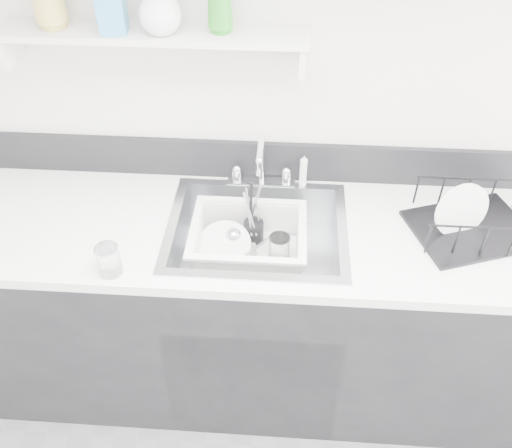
# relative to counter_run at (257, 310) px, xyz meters

# --- Properties ---
(room_shell) EXTENTS (3.50, 3.00, 2.60)m
(room_shell) POSITION_rel_counter_run_xyz_m (0.00, -0.80, 1.22)
(room_shell) COLOR silver
(room_shell) RESTS_ON ground
(counter_run) EXTENTS (3.20, 0.62, 0.92)m
(counter_run) POSITION_rel_counter_run_xyz_m (0.00, 0.00, 0.00)
(counter_run) COLOR black
(counter_run) RESTS_ON ground
(backsplash) EXTENTS (3.20, 0.02, 0.16)m
(backsplash) POSITION_rel_counter_run_xyz_m (0.00, 0.30, 0.54)
(backsplash) COLOR black
(backsplash) RESTS_ON counter_run
(sink) EXTENTS (0.64, 0.52, 0.20)m
(sink) POSITION_rel_counter_run_xyz_m (0.00, 0.00, 0.37)
(sink) COLOR silver
(sink) RESTS_ON counter_run
(faucet) EXTENTS (0.26, 0.18, 0.23)m
(faucet) POSITION_rel_counter_run_xyz_m (0.00, 0.25, 0.52)
(faucet) COLOR silver
(faucet) RESTS_ON counter_run
(side_sprayer) EXTENTS (0.03, 0.03, 0.14)m
(side_sprayer) POSITION_rel_counter_run_xyz_m (0.16, 0.25, 0.53)
(side_sprayer) COLOR white
(side_sprayer) RESTS_ON counter_run
(wall_shelf) EXTENTS (1.00, 0.16, 0.12)m
(wall_shelf) POSITION_rel_counter_run_xyz_m (-0.35, 0.23, 1.05)
(wall_shelf) COLOR silver
(wall_shelf) RESTS_ON room_shell
(wash_tub) EXTENTS (0.47, 0.41, 0.16)m
(wash_tub) POSITION_rel_counter_run_xyz_m (-0.03, 0.00, 0.37)
(wash_tub) COLOR white
(wash_tub) RESTS_ON sink
(plate_stack) EXTENTS (0.24, 0.24, 0.09)m
(plate_stack) POSITION_rel_counter_run_xyz_m (-0.11, 0.01, 0.33)
(plate_stack) COLOR white
(plate_stack) RESTS_ON wash_tub
(utensil_cup) EXTENTS (0.08, 0.08, 0.26)m
(utensil_cup) POSITION_rel_counter_run_xyz_m (-0.02, 0.09, 0.36)
(utensil_cup) COLOR black
(utensil_cup) RESTS_ON wash_tub
(ladle) EXTENTS (0.28, 0.22, 0.08)m
(ladle) POSITION_rel_counter_run_xyz_m (-0.03, 0.02, 0.35)
(ladle) COLOR silver
(ladle) RESTS_ON wash_tub
(tumbler_in_tub) EXTENTS (0.10, 0.10, 0.11)m
(tumbler_in_tub) POSITION_rel_counter_run_xyz_m (0.08, -0.00, 0.36)
(tumbler_in_tub) COLOR white
(tumbler_in_tub) RESTS_ON wash_tub
(tumbler_counter) EXTENTS (0.09, 0.09, 0.11)m
(tumbler_counter) POSITION_rel_counter_run_xyz_m (-0.46, -0.25, 0.51)
(tumbler_counter) COLOR white
(tumbler_counter) RESTS_ON counter_run
(dish_rack) EXTENTS (0.48, 0.42, 0.14)m
(dish_rack) POSITION_rel_counter_run_xyz_m (0.75, 0.03, 0.53)
(dish_rack) COLOR black
(dish_rack) RESTS_ON counter_run
(bowl_small) EXTENTS (0.13, 0.13, 0.03)m
(bowl_small) POSITION_rel_counter_run_xyz_m (0.08, -0.06, 0.32)
(bowl_small) COLOR white
(bowl_small) RESTS_ON wash_tub
(soap_bottle_b) EXTENTS (0.09, 0.09, 0.18)m
(soap_bottle_b) POSITION_rel_counter_run_xyz_m (-0.46, 0.21, 1.16)
(soap_bottle_b) COLOR #3F95C3
(soap_bottle_b) RESTS_ON wall_shelf
(soap_bottle_c) EXTENTS (0.14, 0.14, 0.17)m
(soap_bottle_c) POSITION_rel_counter_run_xyz_m (-0.31, 0.21, 1.16)
(soap_bottle_c) COLOR white
(soap_bottle_c) RESTS_ON wall_shelf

